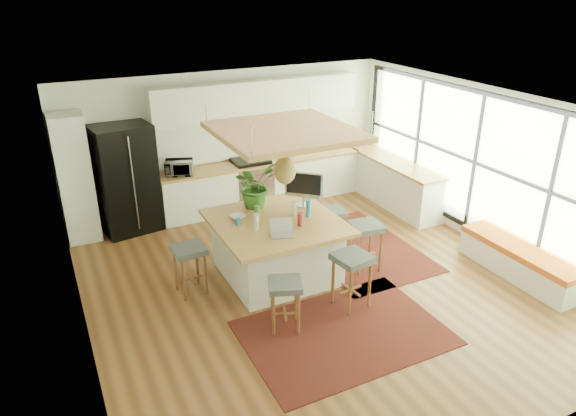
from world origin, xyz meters
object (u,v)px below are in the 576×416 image
stool_near_left (285,305)px  stool_right_front (365,249)px  stool_right_back (332,228)px  stool_left_side (191,271)px  fridge (127,182)px  laptop (282,228)px  stool_near_right (351,283)px  monitor (304,191)px  island (276,248)px  island_plant (255,190)px  microwave (179,166)px

stool_near_left → stool_right_front: bearing=24.8°
stool_right_back → stool_left_side: 2.59m
fridge → laptop: size_ratio=5.76×
stool_near_right → stool_right_back: (0.65, 1.63, 0.00)m
stool_left_side → monitor: monitor is taller
island → stool_near_right: (0.58, -1.23, -0.11)m
stool_near_left → stool_left_side: stool_left_side is taller
stool_left_side → island_plant: (1.28, 0.54, 0.86)m
stool_near_left → island_plant: bearing=77.8°
stool_right_front → laptop: bearing=-178.5°
stool_right_back → stool_right_front: bearing=-83.2°
stool_left_side → microwave: (0.59, 2.53, 0.74)m
island → stool_left_side: 1.35m
fridge → stool_right_front: fridge is taller
island → laptop: 0.78m
stool_near_right → stool_right_front: (0.75, 0.77, 0.00)m
monitor → island: bearing=-110.9°
stool_near_right → stool_left_side: 2.33m
stool_near_right → island_plant: size_ratio=1.10×
island_plant → monitor: bearing=-24.8°
island_plant → island: bearing=-84.2°
stool_near_left → monitor: bearing=55.3°
fridge → monitor: bearing=-53.6°
fridge → stool_right_front: 4.40m
monitor → island_plant: size_ratio=0.85×
monitor → island_plant: 0.77m
stool_near_left → monitor: size_ratio=1.14×
stool_right_back → monitor: (-0.60, -0.09, 0.83)m
stool_right_back → island_plant: bearing=169.7°
island → stool_near_right: size_ratio=2.31×
stool_right_front → laptop: 1.63m
stool_near_right → monitor: monitor is taller
island → island_plant: bearing=95.8°
stool_right_front → island_plant: bearing=142.0°
fridge → stool_right_front: (3.05, -3.11, -0.57)m
fridge → monitor: 3.33m
fridge → stool_right_front: size_ratio=2.50×
stool_near_left → stool_near_right: 1.07m
stool_left_side → stool_near_right: bearing=-34.4°
monitor → microwave: bearing=163.8°
stool_near_left → island_plant: (0.42, 1.94, 0.86)m
stool_near_left → laptop: (0.34, 0.80, 0.70)m
monitor → stool_right_back: bearing=50.9°
stool_near_right → laptop: bearing=134.6°
stool_near_left → stool_near_right: (1.07, 0.07, 0.00)m
stool_near_left → stool_right_front: 2.00m
fridge → monitor: size_ratio=3.16×
island_plant → stool_near_right: bearing=-70.8°
stool_right_front → laptop: laptop is taller
fridge → island: fridge is taller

